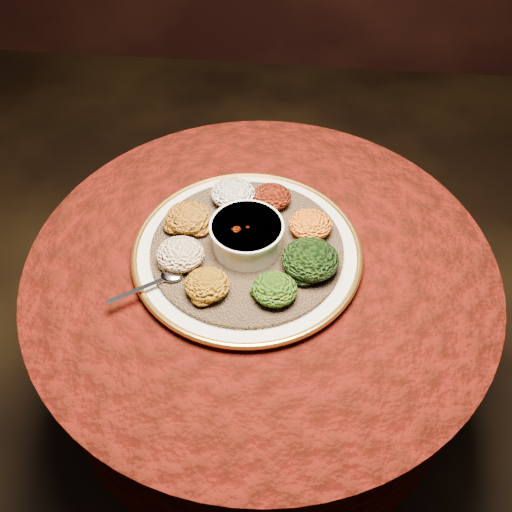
{
  "coord_description": "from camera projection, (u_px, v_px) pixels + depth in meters",
  "views": [
    {
      "loc": [
        0.06,
        -0.75,
        1.62
      ],
      "look_at": [
        -0.01,
        -0.01,
        0.76
      ],
      "focal_mm": 40.0,
      "sensor_mm": 36.0,
      "label": 1
    }
  ],
  "objects": [
    {
      "name": "portion_gomen",
      "position": [
        310.0,
        259.0,
        1.09
      ],
      "size": [
        0.11,
        0.11,
        0.05
      ],
      "primitive_type": "ellipsoid",
      "color": "black",
      "rests_on": "injera"
    },
    {
      "name": "portion_timatim",
      "position": [
        180.0,
        254.0,
        1.11
      ],
      "size": [
        0.09,
        0.09,
        0.04
      ],
      "primitive_type": "ellipsoid",
      "color": "maroon",
      "rests_on": "injera"
    },
    {
      "name": "portion_shiro",
      "position": [
        188.0,
        217.0,
        1.17
      ],
      "size": [
        0.09,
        0.09,
        0.05
      ],
      "primitive_type": "ellipsoid",
      "color": "#A25D13",
      "rests_on": "injera"
    },
    {
      "name": "stew_bowl",
      "position": [
        247.0,
        234.0,
        1.12
      ],
      "size": [
        0.15,
        0.15,
        0.06
      ],
      "color": "white",
      "rests_on": "injera"
    },
    {
      "name": "platter",
      "position": [
        247.0,
        251.0,
        1.16
      ],
      "size": [
        0.47,
        0.47,
        0.02
      ],
      "rotation": [
        0.0,
        0.0,
        0.04
      ],
      "color": "beige",
      "rests_on": "table"
    },
    {
      "name": "portion_ayib",
      "position": [
        233.0,
        193.0,
        1.22
      ],
      "size": [
        0.1,
        0.09,
        0.05
      ],
      "primitive_type": "ellipsoid",
      "color": "silver",
      "rests_on": "injera"
    },
    {
      "name": "spoon",
      "position": [
        166.0,
        278.0,
        1.09
      ],
      "size": [
        0.13,
        0.09,
        0.01
      ],
      "rotation": [
        0.0,
        0.0,
        -2.53
      ],
      "color": "silver",
      "rests_on": "injera"
    },
    {
      "name": "portion_mixveg",
      "position": [
        274.0,
        289.0,
        1.05
      ],
      "size": [
        0.09,
        0.08,
        0.04
      ],
      "primitive_type": "ellipsoid",
      "color": "#913209",
      "rests_on": "injera"
    },
    {
      "name": "injera",
      "position": [
        247.0,
        248.0,
        1.15
      ],
      "size": [
        0.42,
        0.42,
        0.01
      ],
      "primitive_type": "cylinder",
      "rotation": [
        0.0,
        0.0,
        -0.07
      ],
      "color": "brown",
      "rests_on": "platter"
    },
    {
      "name": "table",
      "position": [
        260.0,
        313.0,
        1.29
      ],
      "size": [
        0.96,
        0.96,
        0.73
      ],
      "color": "black",
      "rests_on": "ground"
    },
    {
      "name": "portion_tikil",
      "position": [
        310.0,
        224.0,
        1.16
      ],
      "size": [
        0.09,
        0.08,
        0.04
      ],
      "primitive_type": "ellipsoid",
      "color": "#C17810",
      "rests_on": "injera"
    },
    {
      "name": "portion_kik",
      "position": [
        207.0,
        284.0,
        1.06
      ],
      "size": [
        0.09,
        0.08,
        0.04
      ],
      "primitive_type": "ellipsoid",
      "color": "#995E0D",
      "rests_on": "injera"
    },
    {
      "name": "portion_kitfo",
      "position": [
        272.0,
        197.0,
        1.22
      ],
      "size": [
        0.08,
        0.08,
        0.04
      ],
      "primitive_type": "ellipsoid",
      "color": "black",
      "rests_on": "injera"
    }
  ]
}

